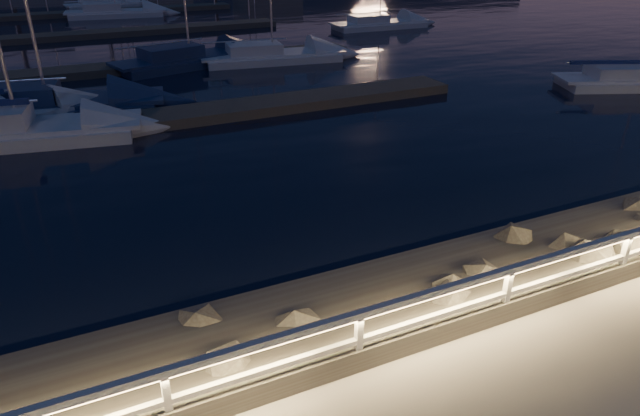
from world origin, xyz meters
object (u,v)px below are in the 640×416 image
at_px(sailboat_h, 269,55).
at_px(sailboat_n, 101,4).
at_px(guard_rail, 460,296).
at_px(sailboat_d, 634,79).
at_px(sailboat_f, 12,130).
at_px(sailboat_c, 41,105).
at_px(sailboat_g, 186,58).
at_px(sailboat_l, 377,23).
at_px(sailboat_k, 113,12).

bearing_deg(sailboat_h, sailboat_n, 109.25).
height_order(guard_rail, sailboat_d, sailboat_d).
bearing_deg(sailboat_f, sailboat_c, 82.31).
relative_size(sailboat_d, sailboat_n, 1.12).
relative_size(sailboat_f, sailboat_g, 0.98).
distance_m(guard_rail, sailboat_h, 25.68).
xyz_separation_m(sailboat_l, sailboat_n, (-17.72, 21.39, 0.01)).
relative_size(guard_rail, sailboat_g, 3.02).
distance_m(sailboat_f, sailboat_g, 13.00).
bearing_deg(guard_rail, sailboat_l, 61.62).
bearing_deg(sailboat_k, sailboat_c, -94.37).
bearing_deg(sailboat_h, sailboat_f, -138.07).
distance_m(guard_rail, sailboat_n, 54.25).
bearing_deg(sailboat_c, sailboat_h, 36.15).
bearing_deg(sailboat_n, sailboat_f, -104.47).
distance_m(sailboat_g, sailboat_n, 28.40).
bearing_deg(sailboat_f, sailboat_g, 59.40).
relative_size(guard_rail, sailboat_f, 3.10).
relative_size(sailboat_h, sailboat_l, 1.07).
bearing_deg(sailboat_f, sailboat_d, 2.21).
height_order(sailboat_d, sailboat_g, sailboat_g).
distance_m(sailboat_f, sailboat_l, 30.03).
distance_m(guard_rail, sailboat_g, 25.93).
bearing_deg(sailboat_l, guard_rail, -116.57).
relative_size(sailboat_h, sailboat_n, 1.18).
distance_m(sailboat_f, sailboat_k, 32.61).
height_order(sailboat_c, sailboat_l, sailboat_c).
height_order(sailboat_h, sailboat_k, sailboat_k).
bearing_deg(sailboat_h, sailboat_k, 111.67).
xyz_separation_m(sailboat_d, sailboat_k, (-19.56, 35.76, 0.04)).
bearing_deg(sailboat_f, sailboat_n, 89.97).
xyz_separation_m(sailboat_c, sailboat_k, (6.45, 28.63, -0.03)).
height_order(sailboat_f, sailboat_n, sailboat_f).
distance_m(sailboat_f, sailboat_n, 38.81).
relative_size(sailboat_f, sailboat_l, 1.09).
relative_size(sailboat_c, sailboat_d, 1.17).
distance_m(guard_rail, sailboat_f, 17.66).
relative_size(sailboat_d, sailboat_h, 0.95).
bearing_deg(sailboat_g, sailboat_f, -146.03).
bearing_deg(sailboat_c, sailboat_l, 40.38).
distance_m(sailboat_d, sailboat_h, 18.98).
xyz_separation_m(sailboat_c, sailboat_l, (23.89, 13.64, -0.07)).
distance_m(sailboat_g, sailboat_k, 21.99).
relative_size(sailboat_g, sailboat_n, 1.23).
xyz_separation_m(sailboat_c, sailboat_f, (-1.03, -3.11, -0.00)).
bearing_deg(sailboat_k, guard_rail, -82.04).
bearing_deg(guard_rail, sailboat_h, 76.63).
bearing_deg(sailboat_l, sailboat_f, -144.29).
bearing_deg(sailboat_d, sailboat_n, 137.89).
bearing_deg(sailboat_d, sailboat_h, 159.94).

